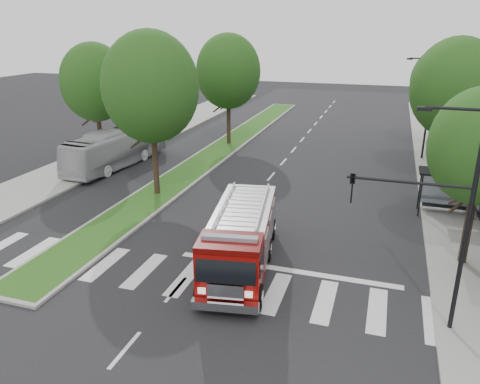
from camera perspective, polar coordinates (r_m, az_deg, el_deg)
The scene contains 14 objects.
ground at distance 23.12m, azimuth -3.57°, elevation -6.84°, with size 140.00×140.00×0.00m, color black.
sidewalk_right at distance 31.32m, azimuth 25.60°, elevation -1.38°, with size 5.00×80.00×0.15m, color gray.
sidewalk_left at distance 38.07m, azimuth -18.68°, elevation 3.07°, with size 5.00×80.00×0.15m, color gray.
median at distance 40.94m, azimuth -2.30°, elevation 5.25°, with size 3.00×50.00×0.15m.
bus_shelter at distance 28.79m, azimuth 24.04°, elevation 1.26°, with size 3.20×1.60×2.61m.
tree_right_mid at distance 33.64m, azimuth 24.75°, elevation 11.44°, with size 5.60×5.60×9.72m.
tree_right_far at distance 43.60m, azimuth 23.32°, elevation 12.29°, with size 5.00×5.00×8.73m.
tree_median_near at distance 28.89m, azimuth -10.84°, elevation 12.42°, with size 5.80×5.80×10.16m.
tree_median_far at distance 41.69m, azimuth -1.45°, elevation 14.47°, with size 5.60×5.60×9.72m.
tree_left_mid at distance 38.22m, azimuth -17.30°, elevation 12.64°, with size 5.20×5.20×9.16m.
streetlight_right_near at distance 16.80m, azimuth 23.32°, elevation -1.65°, with size 4.08×0.22×8.00m.
streetlight_right_far at distance 39.72m, azimuth 21.81°, elevation 9.91°, with size 2.11×0.20×8.00m.
fire_engine at distance 20.79m, azimuth 0.11°, elevation -5.73°, with size 3.81×8.65×2.90m.
city_bus at distance 37.19m, azimuth -14.80°, elevation 5.26°, with size 2.40×10.28×2.86m, color #BBBBC0.
Camera 1 is at (7.67, -19.20, 10.34)m, focal length 35.00 mm.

